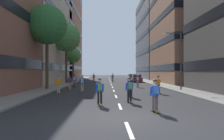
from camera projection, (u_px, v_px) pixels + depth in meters
The scene contains 26 objects.
ground_plane at pixel (111, 84), 35.68m from camera, with size 156.83×156.83×0.00m, color #28282B.
sidewalk_left at pixel (70, 82), 38.71m from camera, with size 2.77×71.88×0.14m, color gray.
sidewalk_right at pixel (151, 82), 39.17m from camera, with size 2.77×71.88×0.14m, color gray.
lane_markings at pixel (111, 83), 37.54m from camera, with size 0.16×62.20×0.01m.
building_left_mid at pixel (28, 19), 37.26m from camera, with size 12.67×22.80×23.85m.
building_left_far at pixel (55, 32), 57.07m from camera, with size 12.67×23.35×26.71m.
building_right_mid at pixel (192, 21), 38.16m from camera, with size 12.67×16.92×23.61m.
building_right_far at pixel (163, 38), 57.96m from camera, with size 12.67×21.04×23.42m.
parked_car_near at pixel (132, 78), 47.67m from camera, with size 1.82×4.40×1.52m.
parked_car_mid at pixel (136, 79), 40.55m from camera, with size 1.82×4.40×1.52m.
street_tree_near at pixel (47, 25), 23.64m from camera, with size 4.71×4.71×9.97m.
street_tree_mid at pixel (66, 38), 34.98m from camera, with size 5.00×5.00×10.52m.
street_tree_far at pixel (73, 55), 42.24m from camera, with size 3.32×3.32×7.14m.
streetlamp_right at pixel (178, 54), 22.54m from camera, with size 2.13×0.30×6.50m.
skater_0 at pixel (94, 77), 42.11m from camera, with size 0.55×0.92×1.78m.
skater_1 at pixel (138, 80), 27.09m from camera, with size 0.56×0.92×1.78m.
skater_2 at pixel (155, 93), 10.73m from camera, with size 0.56×0.92×1.78m.
skater_3 at pixel (158, 84), 19.51m from camera, with size 0.57×0.92×1.78m.
skater_4 at pixel (70, 81), 23.25m from camera, with size 0.57×0.92×1.78m.
skater_5 at pixel (59, 84), 19.61m from camera, with size 0.55×0.91×1.78m.
skater_6 at pixel (100, 90), 12.86m from camera, with size 0.55×0.91×1.78m.
skater_7 at pixel (131, 86), 16.87m from camera, with size 0.56×0.92×1.78m.
skater_8 at pixel (113, 77), 41.74m from camera, with size 0.56×0.92×1.78m.
skater_9 at pixel (130, 88), 13.96m from camera, with size 0.56×0.92×1.78m.
skater_10 at pixel (82, 83), 21.05m from camera, with size 0.54×0.91×1.78m.
skater_11 at pixel (75, 80), 27.32m from camera, with size 0.54×0.91×1.78m.
Camera 1 is at (-0.86, -9.54, 2.22)m, focal length 31.92 mm.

